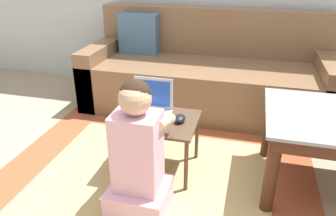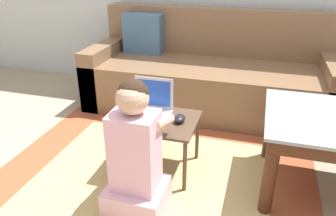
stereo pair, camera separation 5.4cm
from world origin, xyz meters
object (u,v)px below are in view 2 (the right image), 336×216
object	(u,v)px
laptop	(150,110)
computer_mouse	(180,118)
laptop_desk	(157,126)
person_seated	(136,157)
couch	(209,76)

from	to	relation	value
laptop	computer_mouse	bearing A→B (deg)	-7.56
laptop_desk	person_seated	xyz separation A→B (m)	(0.01, -0.37, 0.02)
laptop_desk	computer_mouse	bearing A→B (deg)	3.03
person_seated	laptop_desk	bearing A→B (deg)	91.39
laptop	couch	bearing A→B (deg)	79.78
laptop_desk	laptop	size ratio (longest dim) A/B	1.96
couch	laptop_desk	bearing A→B (deg)	-97.02
couch	computer_mouse	distance (m)	1.06
laptop	computer_mouse	xyz separation A→B (m)	(0.19, -0.03, -0.02)
couch	computer_mouse	bearing A→B (deg)	-89.67
computer_mouse	laptop	bearing A→B (deg)	172.44
laptop	laptop_desk	bearing A→B (deg)	-30.90
laptop_desk	laptop	distance (m)	0.10
laptop	person_seated	world-z (taller)	person_seated
computer_mouse	person_seated	size ratio (longest dim) A/B	0.13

